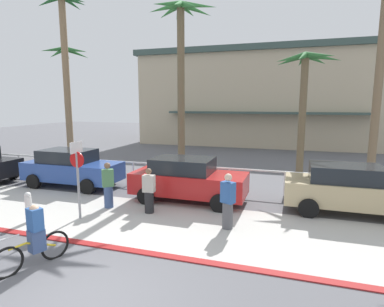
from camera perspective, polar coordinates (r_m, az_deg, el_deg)
ground_plane at (r=15.51m, az=3.59°, el=-5.00°), size 80.00×80.00×0.00m
sidewalk_strip at (r=10.24m, az=-4.62°, el=-12.51°), size 44.00×4.00×0.02m
curb_paint at (r=8.58m, az=-9.95°, el=-17.03°), size 44.00×0.24×0.03m
building_backdrop at (r=31.77m, az=13.83°, el=9.73°), size 23.38×11.61×8.50m
rail_fence at (r=13.90m, az=2.10°, el=-3.09°), size 25.43×0.08×1.04m
stop_sign_bike_lane at (r=10.81m, az=-20.02°, el=-2.65°), size 0.52×0.56×2.56m
bollard_1 at (r=11.40m, az=-27.46°, el=-8.57°), size 0.20×0.20×1.00m
palm_tree_0 at (r=23.63m, az=-21.66°, el=12.62°), size 3.06×3.10×7.54m
palm_tree_1 at (r=19.36m, az=-22.28°, el=18.20°), size 3.13×3.46×9.54m
palm_tree_2 at (r=16.02m, az=-1.96°, el=18.81°), size 3.29×3.09×8.57m
palm_tree_3 at (r=16.78m, az=19.77°, el=11.89°), size 3.10×3.00×6.25m
palm_tree_4 at (r=16.75m, az=31.43°, el=18.91°), size 3.21×3.36×9.45m
car_blue_1 at (r=15.39m, az=-20.93°, el=-2.38°), size 4.40×2.02×1.69m
car_red_2 at (r=12.20m, az=-0.78°, el=-4.67°), size 4.40×2.02×1.69m
car_tan_3 at (r=12.14m, az=26.71°, el=-5.73°), size 4.40×2.02×1.69m
cyclist_yellow_0 at (r=8.39m, az=-26.63°, el=-13.45°), size 0.69×1.73×1.50m
pedestrian_0 at (r=9.63m, az=6.49°, el=-8.99°), size 0.47×0.42×1.72m
pedestrian_1 at (r=11.82m, az=-14.93°, el=-5.90°), size 0.47×0.45×1.68m
pedestrian_2 at (r=11.01m, az=-7.78°, el=-7.06°), size 0.42×0.34×1.58m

